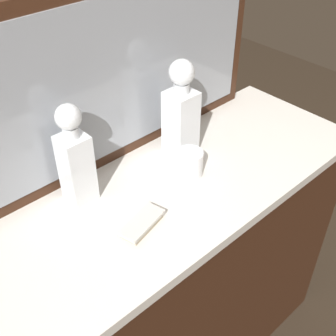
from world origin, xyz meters
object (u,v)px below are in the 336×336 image
at_px(crystal_decanter_left, 76,163).
at_px(silver_brush_front, 142,224).
at_px(crystal_decanter_front, 181,117).
at_px(crystal_tumbler_center, 189,164).

distance_m(crystal_decanter_left, silver_brush_front, 0.25).
relative_size(crystal_decanter_left, silver_brush_front, 2.06).
height_order(crystal_decanter_front, crystal_tumbler_center, crystal_decanter_front).
relative_size(crystal_tumbler_center, silver_brush_front, 0.55).
xyz_separation_m(crystal_decanter_left, crystal_tumbler_center, (0.31, -0.13, -0.09)).
height_order(crystal_decanter_left, crystal_tumbler_center, crystal_decanter_left).
distance_m(crystal_decanter_front, crystal_tumbler_center, 0.15).
distance_m(crystal_tumbler_center, silver_brush_front, 0.27).
bearing_deg(silver_brush_front, crystal_tumbler_center, 17.05).
relative_size(crystal_decanter_front, crystal_tumbler_center, 3.90).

